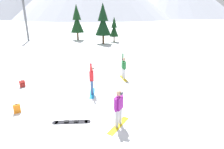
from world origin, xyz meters
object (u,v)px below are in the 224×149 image
at_px(backpack_orange, 17,109).
at_px(backpack_red, 22,84).
at_px(snowboarder_midground, 92,79).
at_px(pine_tree_young, 103,22).
at_px(snowboarder_foreground, 119,108).
at_px(pine_tree_broad, 114,28).
at_px(ski_lift_tower, 24,9).
at_px(pine_tree_tall, 77,21).
at_px(snowboarder_background, 124,67).
at_px(loose_snowboard_near_left, 71,122).

distance_m(backpack_orange, backpack_red, 3.69).
bearing_deg(snowboarder_midground, pine_tree_young, 92.04).
height_order(snowboarder_foreground, pine_tree_broad, pine_tree_broad).
xyz_separation_m(snowboarder_foreground, backpack_orange, (-5.12, 1.02, -0.69)).
bearing_deg(ski_lift_tower, pine_tree_tall, 8.26).
bearing_deg(backpack_red, ski_lift_tower, 114.18).
height_order(pine_tree_tall, pine_tree_young, pine_tree_tall).
relative_size(snowboarder_foreground, pine_tree_young, 0.26).
bearing_deg(ski_lift_tower, snowboarder_background, -50.21).
height_order(snowboarder_background, pine_tree_young, pine_tree_young).
relative_size(snowboarder_foreground, snowboarder_background, 0.89).
xyz_separation_m(snowboarder_midground, loose_snowboard_near_left, (-0.54, -3.23, -0.93)).
bearing_deg(pine_tree_young, snowboarder_background, -80.84).
relative_size(snowboarder_foreground, backpack_orange, 3.62).
bearing_deg(snowboarder_background, backpack_orange, -136.70).
distance_m(backpack_red, ski_lift_tower, 24.94).
bearing_deg(pine_tree_tall, loose_snowboard_near_left, -79.06).
height_order(snowboarder_foreground, backpack_red, snowboarder_foreground).
distance_m(backpack_red, pine_tree_broad, 22.33).
relative_size(backpack_orange, pine_tree_tall, 0.07).
relative_size(snowboarder_foreground, loose_snowboard_near_left, 0.96).
bearing_deg(backpack_red, pine_tree_young, 77.59).
distance_m(snowboarder_midground, backpack_red, 5.07).
distance_m(snowboarder_foreground, loose_snowboard_near_left, 2.35).
bearing_deg(loose_snowboard_near_left, backpack_red, 136.17).
distance_m(snowboarder_foreground, ski_lift_tower, 31.69).
xyz_separation_m(backpack_orange, pine_tree_young, (2.78, 22.52, 3.33)).
relative_size(snowboarder_background, pine_tree_broad, 0.45).
xyz_separation_m(backpack_orange, ski_lift_tower, (-11.41, 25.62, 5.35)).
xyz_separation_m(snowboarder_foreground, pine_tree_tall, (-7.53, 27.94, 2.67)).
xyz_separation_m(snowboarder_background, backpack_red, (-7.00, -1.85, -0.69)).
bearing_deg(pine_tree_young, backpack_red, -102.41).
distance_m(snowboarder_midground, backpack_orange, 4.31).
height_order(snowboarder_foreground, pine_tree_young, pine_tree_young).
bearing_deg(ski_lift_tower, backpack_red, -65.82).
height_order(snowboarder_midground, snowboarder_background, snowboarder_midground).
height_order(snowboarder_background, pine_tree_tall, pine_tree_tall).
bearing_deg(snowboarder_midground, ski_lift_tower, 122.72).
xyz_separation_m(pine_tree_tall, pine_tree_young, (5.19, -4.40, -0.02)).
relative_size(backpack_orange, pine_tree_young, 0.07).
distance_m(snowboarder_background, ski_lift_tower, 26.93).
distance_m(backpack_orange, ski_lift_tower, 28.55).
relative_size(pine_tree_broad, ski_lift_tower, 0.45).
relative_size(snowboarder_foreground, pine_tree_broad, 0.39).
bearing_deg(pine_tree_broad, snowboarder_foreground, -88.76).
height_order(snowboarder_foreground, ski_lift_tower, ski_lift_tower).
distance_m(snowboarder_foreground, snowboarder_background, 6.28).
distance_m(backpack_orange, pine_tree_broad, 25.31).
bearing_deg(pine_tree_broad, backpack_red, -105.63).
xyz_separation_m(pine_tree_tall, ski_lift_tower, (-9.00, -1.31, 2.00)).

